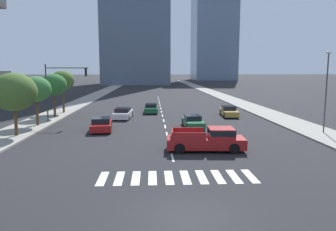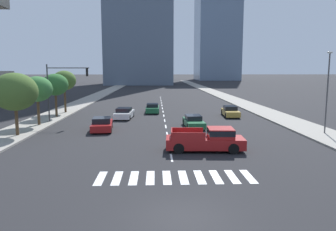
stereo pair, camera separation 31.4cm
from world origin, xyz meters
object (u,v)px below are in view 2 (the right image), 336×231
Objects in this scene: sedan_green_1 at (153,108)px; sedan_gold_4 at (230,112)px; street_tree_third at (55,85)px; street_lamp_east at (328,86)px; street_tree_fourth at (64,81)px; traffic_signal_far at (63,83)px; street_tree_nearest at (15,92)px; pickup_truck at (209,140)px; sedan_green_3 at (194,122)px; sedan_white_2 at (124,113)px; street_tree_second at (37,89)px; sedan_red_0 at (102,124)px.

sedan_gold_4 is at bearing -111.08° from sedan_green_1.
sedan_gold_4 is 21.85m from street_tree_third.
street_lamp_east is 1.31× the size of street_tree_fourth.
sedan_green_1 is 13.25m from traffic_signal_far.
street_tree_third is at bearing 90.00° from street_tree_nearest.
traffic_signal_far is (-19.53, -4.29, 3.85)m from sedan_gold_4.
pickup_truck is 9.60m from sedan_green_3.
pickup_truck is 1.21× the size of sedan_white_2.
street_tree_third is (-15.99, 16.95, 3.21)m from pickup_truck.
street_tree_third reaches higher than sedan_white_2.
sedan_green_1 is 6.21m from sedan_white_2.
sedan_white_2 is at bearing 31.21° from street_tree_second.
street_tree_second is 6.03m from street_tree_third.
sedan_gold_4 is at bearing 141.79° from sedan_green_3.
sedan_white_2 is 0.87× the size of street_tree_nearest.
sedan_gold_4 is at bearing 116.53° from street_lamp_east.
traffic_signal_far is 7.73m from street_tree_nearest.
street_lamp_east is 28.02m from street_tree_second.
sedan_red_0 is 13.81m from sedan_green_1.
sedan_green_1 is at bearing -162.15° from sedan_green_3.
sedan_white_2 is at bearing -6.53° from street_tree_third.
pickup_truck is at bearing -154.48° from street_lamp_east.
sedan_red_0 is at bearing 160.27° from sedan_green_1.
sedan_gold_4 is 0.86× the size of street_tree_nearest.
pickup_truck reaches higher than sedan_gold_4.
sedan_gold_4 is 0.84× the size of street_tree_fourth.
street_tree_nearest is at bearing -58.21° from sedan_gold_4.
street_tree_third is at bearing -117.05° from sedan_green_3.
street_tree_second reaches higher than pickup_truck.
sedan_red_0 is 0.75× the size of traffic_signal_far.
sedan_green_1 is 0.70× the size of traffic_signal_far.
street_tree_nearest reaches higher than sedan_white_2.
pickup_truck is 1.22× the size of sedan_gold_4.
traffic_signal_far is at bearing -62.50° from street_tree_third.
street_lamp_east is 1.45× the size of street_tree_second.
street_tree_second is (-6.95, 2.67, 3.25)m from sedan_red_0.
sedan_green_3 is at bearing 160.26° from street_lamp_east.
sedan_red_0 is 8.16m from street_tree_nearest.
street_tree_third is at bearing -90.00° from street_tree_fourth.
sedan_white_2 is 0.85× the size of street_tree_fourth.
sedan_green_3 is 16.84m from street_tree_nearest.
sedan_red_0 is 0.84× the size of street_tree_fourth.
traffic_signal_far reaches higher than street_tree_second.
sedan_white_2 is 7.97m from traffic_signal_far.
sedan_green_3 is 19.99m from street_tree_fourth.
traffic_signal_far is (-13.95, 13.03, 3.63)m from pickup_truck.
street_lamp_east is at bearing -11.20° from street_tree_second.
street_tree_second reaches higher than sedan_white_2.
sedan_green_1 is at bearing -25.91° from sedan_red_0.
street_tree_third reaches higher than sedan_gold_4.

